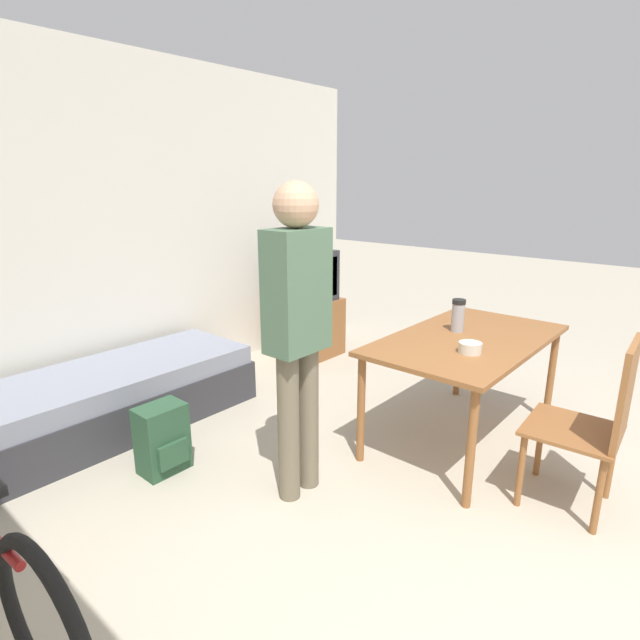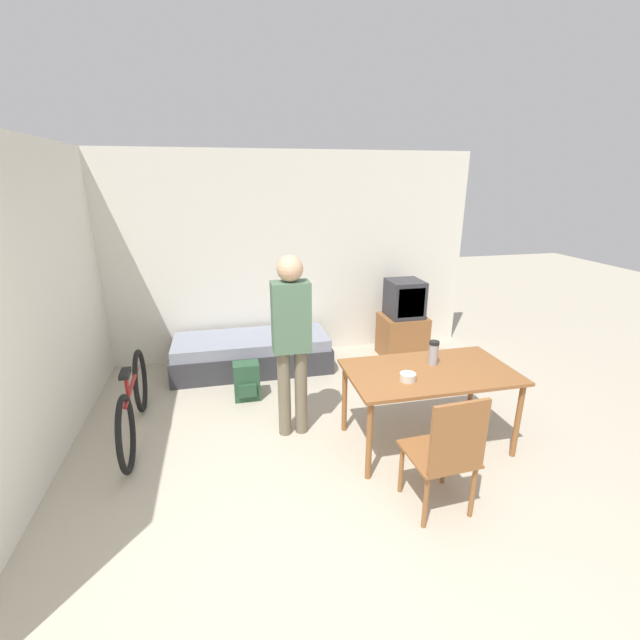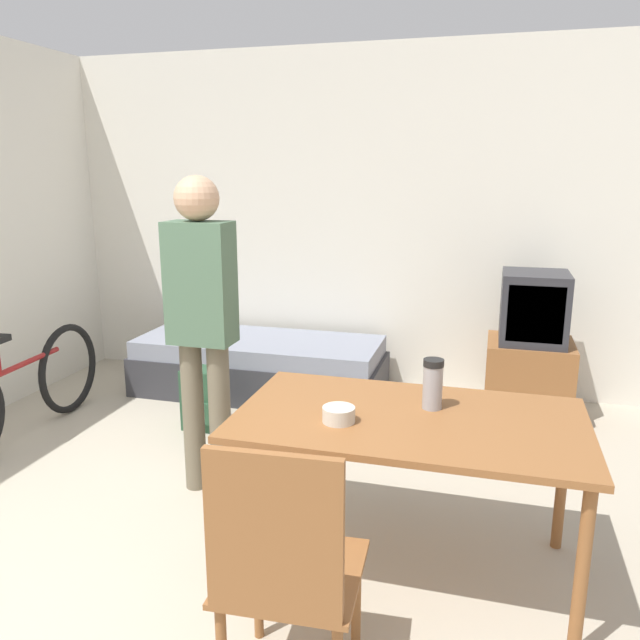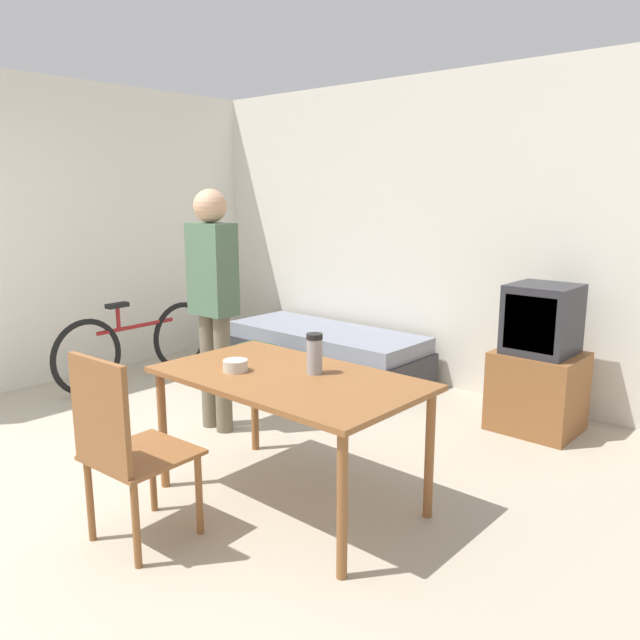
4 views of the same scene
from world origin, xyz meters
The scene contains 10 objects.
wall_back centered at (0.00, 3.59, 1.35)m, with size 5.35×0.06×2.70m.
daybed centered at (-0.41, 3.09, 0.22)m, with size 1.98×0.78×0.45m.
tv centered at (1.64, 3.08, 0.49)m, with size 0.59×0.52×1.08m.
dining_table centered at (1.04, 1.11, 0.66)m, with size 1.48×0.85×0.74m.
wooden_chair centered at (0.76, 0.25, 0.54)m, with size 0.48×0.48×0.98m.
bicycle centered at (-1.60, 1.83, 0.34)m, with size 0.14×1.68×0.75m.
person_standing centered at (-0.13, 1.55, 1.02)m, with size 0.34×0.23×1.74m.
thermos_flask centered at (1.12, 1.23, 0.86)m, with size 0.09×0.09×0.22m.
mate_bowl centered at (0.76, 0.97, 0.77)m, with size 0.14×0.14×0.06m.
backpack centered at (-0.52, 2.32, 0.21)m, with size 0.28×0.23×0.43m.
Camera 3 is at (1.34, -1.39, 1.76)m, focal length 35.00 mm.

